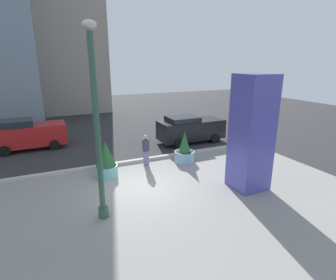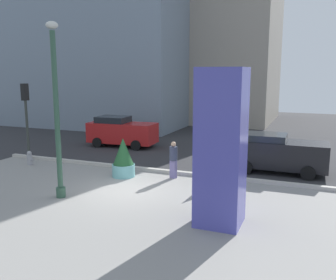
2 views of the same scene
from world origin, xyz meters
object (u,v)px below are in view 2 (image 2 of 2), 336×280
potted_plant_curbside (216,171)px  car_curb_west (121,131)px  potted_plant_near_left (123,159)px  car_intersection (277,153)px  art_pillar_blue (221,148)px  traffic_light_corner (26,109)px  fire_hydrant (30,158)px  lamp_post (57,115)px  pedestrian_on_sidewalk (173,158)px

potted_plant_curbside → car_curb_west: car_curb_west is taller
potted_plant_near_left → car_intersection: bearing=28.3°
art_pillar_blue → potted_plant_curbside: bearing=106.1°
traffic_light_corner → car_intersection: (12.90, 2.54, -1.89)m
potted_plant_curbside → fire_hydrant: (-9.95, -0.12, -0.27)m
lamp_post → traffic_light_corner: lamp_post is taller
car_curb_west → lamp_post: bearing=-74.4°
lamp_post → car_curb_west: bearing=105.6°
art_pillar_blue → potted_plant_near_left: 6.76m
traffic_light_corner → pedestrian_on_sidewalk: 8.85m
traffic_light_corner → pedestrian_on_sidewalk: traffic_light_corner is taller
traffic_light_corner → car_curb_west: 6.35m
potted_plant_near_left → lamp_post: bearing=-103.8°
lamp_post → potted_plant_near_left: 4.27m
fire_hydrant → pedestrian_on_sidewalk: pedestrian_on_sidewalk is taller
lamp_post → fire_hydrant: bearing=143.0°
art_pillar_blue → car_curb_west: bearing=132.2°
potted_plant_near_left → traffic_light_corner: 6.77m
art_pillar_blue → traffic_light_corner: 12.73m
lamp_post → pedestrian_on_sidewalk: size_ratio=3.86×
fire_hydrant → traffic_light_corner: traffic_light_corner is taller
fire_hydrant → car_intersection: 12.58m
traffic_light_corner → fire_hydrant: bearing=-46.6°
potted_plant_curbside → traffic_light_corner: bearing=176.1°
potted_plant_curbside → pedestrian_on_sidewalk: potted_plant_curbside is taller
art_pillar_blue → car_intersection: (1.04, 7.14, -1.51)m
art_pillar_blue → car_intersection: bearing=81.7°
art_pillar_blue → traffic_light_corner: bearing=158.8°
potted_plant_near_left → fire_hydrant: (-5.61, 0.11, -0.49)m
car_intersection → lamp_post: bearing=-136.6°
lamp_post → art_pillar_blue: size_ratio=1.33×
traffic_light_corner → car_intersection: traffic_light_corner is taller
lamp_post → potted_plant_curbside: size_ratio=3.72×
art_pillar_blue → pedestrian_on_sidewalk: size_ratio=2.90×
potted_plant_curbside → pedestrian_on_sidewalk: bearing=169.6°
art_pillar_blue → potted_plant_near_left: (-5.46, 3.65, -1.61)m
potted_plant_near_left → traffic_light_corner: size_ratio=0.43×
potted_plant_curbside → fire_hydrant: size_ratio=2.35×
fire_hydrant → car_curb_west: bearing=72.2°
car_intersection → pedestrian_on_sidewalk: car_intersection is taller
lamp_post → potted_plant_near_left: bearing=76.2°
car_curb_west → car_intersection: (10.10, -2.85, -0.03)m
art_pillar_blue → potted_plant_near_left: art_pillar_blue is taller
potted_plant_curbside → car_intersection: bearing=56.6°
fire_hydrant → potted_plant_curbside: bearing=0.7°
potted_plant_near_left → pedestrian_on_sidewalk: potted_plant_near_left is taller
potted_plant_curbside → car_curb_west: 10.03m
potted_plant_curbside → fire_hydrant: bearing=-179.3°
fire_hydrant → pedestrian_on_sidewalk: 7.88m
fire_hydrant → car_intersection: size_ratio=0.17×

